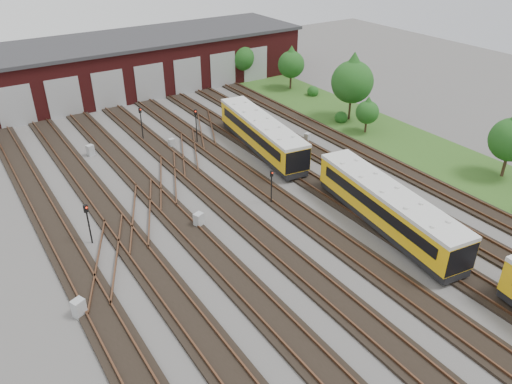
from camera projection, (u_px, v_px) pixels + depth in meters
ground at (308, 246)px, 34.16m from camera, size 120.00×120.00×0.00m
track_network at (301, 242)px, 34.45m from camera, size 30.40×70.00×0.33m
maintenance_shed at (107, 67)px, 61.65m from camera, size 51.00×12.50×6.35m
grass_verge at (393, 137)px, 50.51m from camera, size 8.00×55.00×0.05m
metro_train at (388, 207)px, 35.19m from camera, size 4.39×46.11×2.87m
signal_mast_0 at (88, 219)px, 33.54m from camera, size 0.31×0.30×3.05m
signal_mast_1 at (196, 122)px, 48.17m from camera, size 0.30×0.28×3.51m
signal_mast_2 at (141, 120)px, 48.96m from camera, size 0.30×0.29×3.37m
signal_mast_3 at (272, 183)px, 38.21m from camera, size 0.24×0.23×2.90m
relay_cabinet_0 at (79, 308)px, 28.05m from camera, size 0.84×0.78×1.12m
relay_cabinet_1 at (90, 150)px, 46.61m from camera, size 0.75×0.68×1.03m
relay_cabinet_2 at (199, 220)px, 36.06m from camera, size 0.80×0.74×1.09m
relay_cabinet_3 at (172, 143)px, 48.22m from camera, size 0.60×0.52×0.90m
relay_cabinet_4 at (307, 137)px, 49.41m from camera, size 0.66×0.61×0.90m
tree_0 at (241, 55)px, 65.39m from camera, size 3.37×3.37×5.58m
tree_1 at (291, 61)px, 62.57m from camera, size 3.35×3.35×5.55m
tree_2 at (353, 77)px, 52.55m from camera, size 4.49×4.49×7.43m
tree_3 at (368, 110)px, 50.43m from camera, size 2.36×2.36×3.91m
bush_1 at (341, 116)px, 53.96m from camera, size 1.37×1.37×1.37m
bush_2 at (313, 90)px, 61.68m from camera, size 1.41×1.41×1.41m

